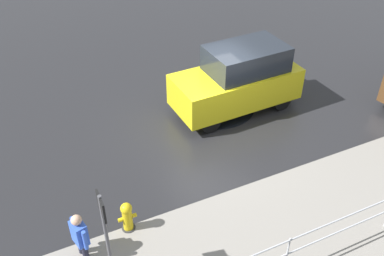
{
  "coord_description": "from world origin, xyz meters",
  "views": [
    {
      "loc": [
        4.96,
        9.07,
        7.58
      ],
      "look_at": [
        1.08,
        0.89,
        0.9
      ],
      "focal_mm": 40.0,
      "sensor_mm": 36.0,
      "label": 1
    }
  ],
  "objects": [
    {
      "name": "pedestrian",
      "position": [
        4.58,
        2.94,
        0.68
      ],
      "size": [
        0.32,
        0.55,
        1.22
      ],
      "color": "blue",
      "rests_on": "ground"
    },
    {
      "name": "ground_plane",
      "position": [
        0.0,
        0.0,
        0.0
      ],
      "size": [
        60.0,
        60.0,
        0.0
      ],
      "primitive_type": "plane",
      "color": "black"
    },
    {
      "name": "fire_hydrant",
      "position": [
        3.5,
        2.66,
        0.4
      ],
      "size": [
        0.42,
        0.31,
        0.8
      ],
      "color": "gold",
      "rests_on": "ground"
    },
    {
      "name": "kerb_strip",
      "position": [
        0.0,
        4.2,
        0.02
      ],
      "size": [
        24.0,
        3.2,
        0.04
      ],
      "primitive_type": "cube",
      "color": "gray",
      "rests_on": "ground"
    },
    {
      "name": "puddle_patch",
      "position": [
        -0.6,
        -0.97,
        0.0
      ],
      "size": [
        2.55,
        2.55,
        0.01
      ],
      "primitive_type": "cylinder",
      "color": "black",
      "rests_on": "ground"
    },
    {
      "name": "sign_post",
      "position": [
        4.18,
        3.8,
        1.58
      ],
      "size": [
        0.07,
        0.44,
        2.4
      ],
      "color": "#4C4C51",
      "rests_on": "ground"
    },
    {
      "name": "moving_hatchback",
      "position": [
        -1.2,
        -0.61,
        1.03
      ],
      "size": [
        3.96,
        1.84,
        2.06
      ],
      "color": "yellow",
      "rests_on": "ground"
    },
    {
      "name": "metal_railing",
      "position": [
        -0.38,
        5.08,
        0.73
      ],
      "size": [
        8.27,
        0.04,
        1.05
      ],
      "color": "#B7BABF",
      "rests_on": "ground"
    }
  ]
}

